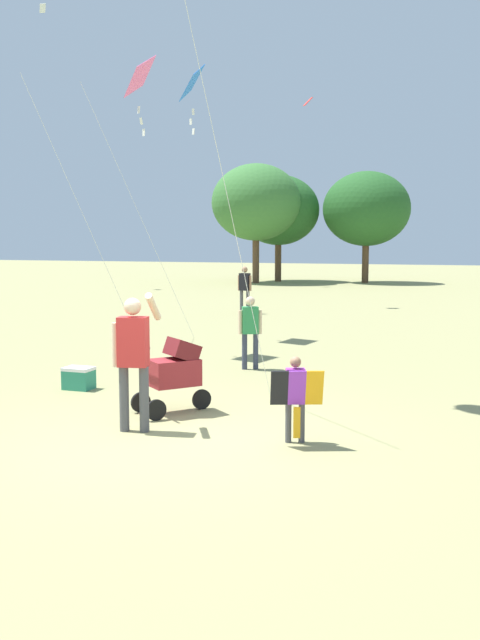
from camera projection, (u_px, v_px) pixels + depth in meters
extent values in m
plane|color=#938E5B|center=(175.00, 440.00, 8.42)|extent=(120.00, 120.00, 0.00)
cylinder|color=brown|center=(256.00, 261.00, 38.28)|extent=(0.36, 0.36, 2.39)
ellipsoid|color=#387033|center=(256.00, 202.00, 37.93)|extent=(4.78, 4.31, 4.07)
cylinder|color=brown|center=(278.00, 262.00, 39.75)|extent=(0.36, 0.36, 2.13)
ellipsoid|color=#235623|center=(278.00, 210.00, 39.43)|extent=(4.53, 4.08, 3.85)
cylinder|color=brown|center=(365.00, 263.00, 38.45)|extent=(0.36, 0.36, 2.09)
ellipsoid|color=#235623|center=(366.00, 209.00, 38.12)|extent=(4.67, 4.20, 3.97)
cylinder|color=#4C4C51|center=(302.00, 421.00, 8.29)|extent=(0.07, 0.07, 0.50)
cylinder|color=#4C4C51|center=(288.00, 421.00, 8.28)|extent=(0.07, 0.07, 0.50)
cube|color=purple|center=(295.00, 384.00, 8.24)|extent=(0.25, 0.20, 0.37)
cylinder|color=#A37556|center=(307.00, 387.00, 8.24)|extent=(0.05, 0.05, 0.33)
cylinder|color=#A37556|center=(284.00, 387.00, 8.24)|extent=(0.05, 0.05, 0.33)
sphere|color=#A37556|center=(296.00, 362.00, 8.21)|extent=(0.13, 0.13, 0.13)
cube|color=#F4A319|center=(315.00, 388.00, 8.06)|extent=(0.24, 0.21, 0.42)
cube|color=purple|center=(297.00, 388.00, 8.06)|extent=(0.24, 0.21, 0.42)
cube|color=black|center=(279.00, 388.00, 8.05)|extent=(0.24, 0.21, 0.42)
cube|color=#F4A319|center=(297.00, 423.00, 8.08)|extent=(0.08, 0.04, 0.36)
cylinder|color=#4C4C51|center=(124.00, 399.00, 8.76)|extent=(0.12, 0.12, 0.81)
cylinder|color=#4C4C51|center=(144.00, 399.00, 8.73)|extent=(0.12, 0.12, 0.81)
cube|color=red|center=(133.00, 342.00, 8.67)|extent=(0.39, 0.29, 0.61)
cylinder|color=beige|center=(116.00, 345.00, 8.70)|extent=(0.09, 0.09, 0.54)
cylinder|color=beige|center=(153.00, 307.00, 8.72)|extent=(0.18, 0.50, 0.38)
sphere|color=beige|center=(133.00, 307.00, 8.62)|extent=(0.21, 0.21, 0.21)
cylinder|color=black|center=(202.00, 399.00, 9.91)|extent=(0.21, 0.24, 0.28)
cylinder|color=black|center=(141.00, 402.00, 9.74)|extent=(0.21, 0.24, 0.28)
cylinder|color=black|center=(156.00, 410.00, 9.29)|extent=(0.21, 0.24, 0.28)
cube|color=maroon|center=(174.00, 372.00, 9.65)|extent=(0.75, 0.77, 0.36)
cube|color=maroon|center=(182.00, 350.00, 9.68)|extent=(0.59, 0.59, 0.35)
cylinder|color=black|center=(142.00, 346.00, 9.38)|extent=(0.39, 0.34, 0.04)
cylinder|color=silver|center=(219.00, 158.00, 9.39)|extent=(0.79, 2.25, 6.83)
cube|color=blue|center=(192.00, 83.00, 16.49)|extent=(0.52, 1.06, 0.94)
cube|color=white|center=(193.00, 112.00, 16.54)|extent=(0.08, 0.06, 0.14)
cube|color=white|center=(191.00, 122.00, 16.57)|extent=(0.08, 0.05, 0.14)
cube|color=white|center=(193.00, 131.00, 16.63)|extent=(0.08, 0.05, 0.14)
cylinder|color=silver|center=(140.00, 217.00, 16.24)|extent=(1.81, 1.92, 5.73)
cube|color=pink|center=(140.00, 76.00, 14.20)|extent=(0.46, 1.06, 0.91)
cube|color=white|center=(139.00, 110.00, 14.28)|extent=(0.08, 0.06, 0.14)
cube|color=white|center=(141.00, 121.00, 14.31)|extent=(0.09, 0.08, 0.14)
cube|color=white|center=(144.00, 132.00, 14.35)|extent=(0.07, 0.05, 0.14)
cylinder|color=silver|center=(86.00, 222.00, 13.89)|extent=(1.47, 1.89, 5.36)
cube|color=red|center=(308.00, 102.00, 24.41)|extent=(0.39, 0.38, 0.30)
cube|color=white|center=(43.00, 8.00, 33.41)|extent=(0.25, 0.47, 0.47)
cylinder|color=#4C4C51|center=(248.00, 302.00, 22.61)|extent=(0.11, 0.11, 0.73)
cylinder|color=#4C4C51|center=(241.00, 302.00, 22.72)|extent=(0.11, 0.11, 0.73)
cube|color=black|center=(245.00, 282.00, 22.59)|extent=(0.35, 0.25, 0.55)
cylinder|color=#A37556|center=(250.00, 283.00, 22.50)|extent=(0.08, 0.08, 0.49)
cylinder|color=#A37556|center=(239.00, 283.00, 22.69)|extent=(0.08, 0.08, 0.49)
sphere|color=#A37556|center=(245.00, 270.00, 22.55)|extent=(0.19, 0.19, 0.19)
cylinder|color=#33384C|center=(245.00, 352.00, 12.94)|extent=(0.10, 0.10, 0.65)
cylinder|color=#33384C|center=(256.00, 351.00, 12.96)|extent=(0.10, 0.10, 0.65)
cube|color=#2D8C4C|center=(250.00, 320.00, 12.89)|extent=(0.33, 0.28, 0.49)
cylinder|color=beige|center=(240.00, 322.00, 12.87)|extent=(0.07, 0.07, 0.43)
cylinder|color=beige|center=(260.00, 322.00, 12.91)|extent=(0.07, 0.07, 0.43)
sphere|color=beige|center=(250.00, 301.00, 12.85)|extent=(0.17, 0.17, 0.17)
cube|color=#288466|center=(79.00, 380.00, 11.24)|extent=(0.44, 0.32, 0.30)
cube|color=white|center=(78.00, 369.00, 11.22)|extent=(0.45, 0.33, 0.05)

